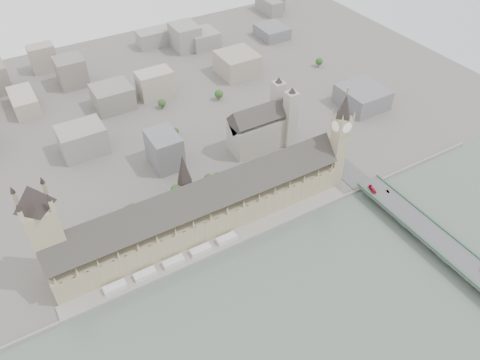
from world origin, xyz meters
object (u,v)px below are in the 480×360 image
elizabeth_tower (340,135)px  car_silver (388,191)px  victoria_tower (45,231)px  westminster_abbey (263,126)px  car_approach (325,140)px  westminster_bridge (423,231)px  red_bus_north (372,189)px  palace_of_westminster (201,208)px

elizabeth_tower → car_silver: elizabeth_tower is taller
elizabeth_tower → victoria_tower: bearing=176.0°
westminster_abbey → car_approach: (55.21, -37.53, -14.14)m
westminster_abbey → car_approach: size_ratio=14.29×
car_silver → westminster_bridge: bearing=-88.9°
victoria_tower → car_silver: 298.86m
westminster_abbey → car_silver: size_ratio=17.66×
westminster_bridge → red_bus_north: red_bus_north is taller
westminster_abbey → red_bus_north: (44.37, -123.47, -13.32)m
palace_of_westminster → red_bus_north: (155.30, -48.17, -10.94)m
car_approach → red_bus_north: bearing=-88.7°
palace_of_westminster → elizabeth_tower: size_ratio=2.47×
westminster_abbey → car_silver: westminster_abbey is taller
palace_of_westminster → car_silver: (166.64, -57.23, -11.82)m
palace_of_westminster → victoria_tower: (-122.00, 6.30, 32.50)m
red_bus_north → car_silver: bearing=-23.2°
westminster_bridge → car_silver: car_silver is taller
red_bus_north → car_silver: size_ratio=2.82×
car_silver → car_approach: 95.01m
elizabeth_tower → palace_of_westminster: bearing=175.2°
red_bus_north → car_silver: (11.35, -9.06, -0.88)m
westminster_bridge → westminster_abbey: bearing=105.6°
palace_of_westminster → red_bus_north: 162.96m
elizabeth_tower → red_bus_north: size_ratio=9.89×
palace_of_westminster → westminster_abbey: bearing=34.2°
red_bus_north → car_approach: red_bus_north is taller
westminster_bridge → car_approach: car_approach is taller
palace_of_westminster → westminster_abbey: size_ratio=3.90×
palace_of_westminster → westminster_abbey: 134.09m
westminster_abbey → red_bus_north: westminster_abbey is taller
westminster_bridge → westminster_abbey: westminster_abbey is taller
red_bus_north → car_approach: (10.83, 85.95, -0.82)m
victoria_tower → westminster_abbey: victoria_tower is taller
car_approach → elizabeth_tower: bearing=-111.1°
palace_of_westminster → victoria_tower: bearing=177.0°
car_approach → westminster_abbey: bearing=154.3°
victoria_tower → car_silver: bearing=-12.4°
westminster_bridge → palace_of_westminster: bearing=146.5°
palace_of_westminster → car_approach: bearing=12.8°
red_bus_north → victoria_tower: bearing=-175.7°
victoria_tower → red_bus_north: size_ratio=9.20×
elizabeth_tower → westminster_bridge: (24.00, -95.50, -52.96)m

